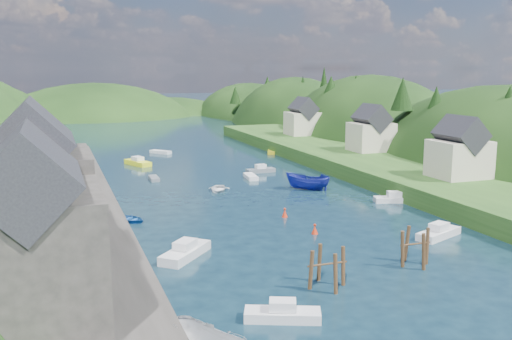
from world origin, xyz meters
name	(u,v)px	position (x,y,z in m)	size (l,w,h in m)	color
ground	(211,172)	(0.00, 50.00, 0.00)	(600.00, 600.00, 0.00)	black
hillside_right	(368,173)	(45.00, 75.00, -7.41)	(36.00, 245.56, 48.00)	black
far_hills	(126,144)	(1.22, 174.01, -10.80)	(103.00, 68.00, 44.00)	black
hill_trees	(189,100)	(-0.04, 64.75, 11.16)	(90.95, 146.18, 12.54)	black
quay_left	(64,225)	(-24.00, 20.00, 1.00)	(12.00, 110.00, 2.00)	#2D2B28
quayside_buildings	(36,197)	(-26.00, 6.39, 7.09)	(8.00, 35.84, 12.90)	#2D2B28
boat_sheds	(42,158)	(-26.00, 39.00, 5.27)	(7.00, 21.00, 7.50)	#2D2D30
terrace_right	(374,166)	(25.00, 40.00, 1.20)	(16.00, 120.00, 2.40)	#234719
right_bank_cottages	(365,132)	(28.00, 48.33, 5.84)	(9.00, 59.24, 8.41)	beige
piling_cluster_near	(327,271)	(-4.89, -2.10, 1.31)	(3.39, 3.14, 3.75)	#382314
piling_cluster_far	(415,250)	(4.55, -0.20, 1.35)	(3.00, 2.82, 3.85)	#382314
channel_buoy_near	(315,229)	(0.54, 11.45, 0.48)	(0.70, 0.70, 1.10)	#B3260E
channel_buoy_far	(285,213)	(0.22, 18.79, 0.48)	(0.70, 0.70, 1.10)	#B3260E
moored_boats	(262,212)	(-2.35, 19.57, 0.69)	(38.62, 93.85, 2.49)	silver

